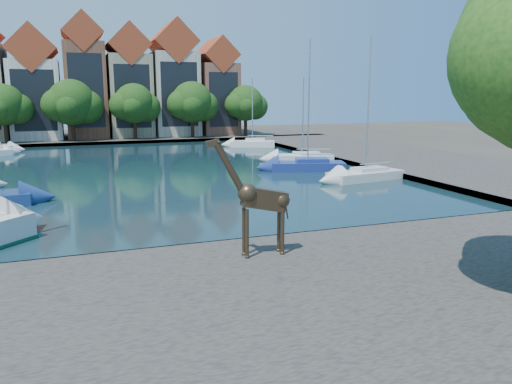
{
  "coord_description": "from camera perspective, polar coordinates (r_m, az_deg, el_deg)",
  "views": [
    {
      "loc": [
        -5.99,
        -19.75,
        6.65
      ],
      "look_at": [
        0.76,
        -1.27,
        2.75
      ],
      "focal_mm": 35.0,
      "sensor_mm": 36.0,
      "label": 1
    }
  ],
  "objects": [
    {
      "name": "townhouse_east_end",
      "position": [
        78.59,
        -4.66,
        11.5
      ],
      "size": [
        5.44,
        9.18,
        14.43
      ],
      "color": "brown",
      "rests_on": "far_quay"
    },
    {
      "name": "sailboat_right_d",
      "position": [
        62.72,
        -0.41,
        5.71
      ],
      "size": [
        5.84,
        3.81,
        8.42
      ],
      "color": "silver",
      "rests_on": "water_basin"
    },
    {
      "name": "near_quay",
      "position": [
        15.47,
        4.78,
        -13.27
      ],
      "size": [
        50.0,
        14.0,
        0.5
      ],
      "primitive_type": "cube",
      "color": "#47433D",
      "rests_on": "ground"
    },
    {
      "name": "far_quay",
      "position": [
        76.25,
        -15.56,
        5.98
      ],
      "size": [
        60.0,
        16.0,
        0.5
      ],
      "primitive_type": "cube",
      "color": "#47433D",
      "rests_on": "ground"
    },
    {
      "name": "townhouse_center",
      "position": [
        75.78,
        -18.97,
        11.91
      ],
      "size": [
        5.44,
        9.18,
        16.93
      ],
      "color": "brown",
      "rests_on": "far_quay"
    },
    {
      "name": "sailboat_right_b",
      "position": [
        43.46,
        5.92,
        3.23
      ],
      "size": [
        6.65,
        3.95,
        11.08
      ],
      "color": "navy",
      "rests_on": "water_basin"
    },
    {
      "name": "sailboat_right_a",
      "position": [
        39.42,
        12.41,
        2.13
      ],
      "size": [
        6.35,
        3.02,
        10.72
      ],
      "color": "silver",
      "rests_on": "water_basin"
    },
    {
      "name": "townhouse_west_inner",
      "position": [
        75.87,
        -23.91,
        10.79
      ],
      "size": [
        6.43,
        9.18,
        15.15
      ],
      "color": "silver",
      "rests_on": "far_quay"
    },
    {
      "name": "far_tree_mid_west",
      "position": [
        70.25,
        -20.25,
        9.42
      ],
      "size": [
        7.8,
        6.0,
        8.0
      ],
      "color": "#332114",
      "rests_on": "far_quay"
    },
    {
      "name": "ground",
      "position": [
        21.68,
        -3.05,
        -6.67
      ],
      "size": [
        160.0,
        160.0,
        0.0
      ],
      "primitive_type": "plane",
      "color": "#38332B",
      "rests_on": "ground"
    },
    {
      "name": "townhouse_east_mid",
      "position": [
        77.12,
        -9.43,
        12.14
      ],
      "size": [
        6.43,
        9.18,
        16.65
      ],
      "color": "beige",
      "rests_on": "far_quay"
    },
    {
      "name": "far_tree_east",
      "position": [
        72.07,
        -7.26,
        9.99
      ],
      "size": [
        7.54,
        5.8,
        7.84
      ],
      "color": "#332114",
      "rests_on": "far_quay"
    },
    {
      "name": "giraffe_statue",
      "position": [
        18.87,
        0.26,
        -0.77
      ],
      "size": [
        3.17,
        0.58,
        4.54
      ],
      "color": "#3C2E1E",
      "rests_on": "near_quay"
    },
    {
      "name": "far_tree_west",
      "position": [
        70.7,
        -26.81,
        8.75
      ],
      "size": [
        6.76,
        5.2,
        7.36
      ],
      "color": "#332114",
      "rests_on": "far_quay"
    },
    {
      "name": "right_quay",
      "position": [
        53.99,
        15.19,
        4.01
      ],
      "size": [
        14.0,
        52.0,
        0.5
      ],
      "primitive_type": "cube",
      "color": "#47433D",
      "rests_on": "ground"
    },
    {
      "name": "sailboat_right_c",
      "position": [
        49.32,
        5.31,
        4.08
      ],
      "size": [
        6.32,
        3.91,
        8.12
      ],
      "color": "silver",
      "rests_on": "water_basin"
    },
    {
      "name": "far_tree_mid_east",
      "position": [
        70.72,
        -13.68,
        9.66
      ],
      "size": [
        7.02,
        5.4,
        7.52
      ],
      "color": "#332114",
      "rests_on": "far_quay"
    },
    {
      "name": "water_basin",
      "position": [
        44.65,
        -12.13,
        2.44
      ],
      "size": [
        38.0,
        50.0,
        0.08
      ],
      "primitive_type": "cube",
      "color": "black",
      "rests_on": "ground"
    },
    {
      "name": "townhouse_east_inner",
      "position": [
        76.16,
        -14.33,
        11.68
      ],
      "size": [
        5.94,
        9.18,
        15.79
      ],
      "color": "tan",
      "rests_on": "far_quay"
    },
    {
      "name": "far_tree_far_east",
      "position": [
        74.27,
        -1.14,
        9.99
      ],
      "size": [
        6.76,
        5.2,
        7.36
      ],
      "color": "#332114",
      "rests_on": "far_quay"
    }
  ]
}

